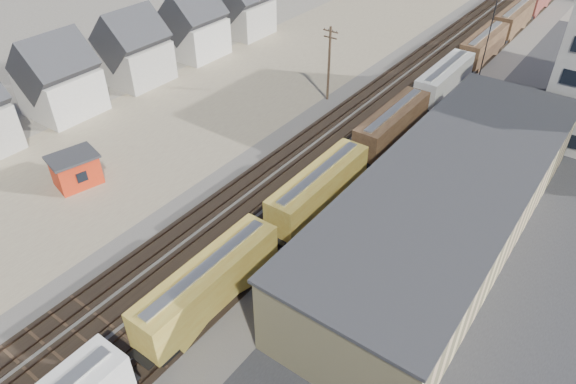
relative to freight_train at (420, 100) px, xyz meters
The scene contains 11 objects.
ground 44.16m from the freight_train, 94.95° to the right, with size 300.00×300.00×0.00m, color #6B6356.
ballast_bed 7.69m from the freight_train, 121.97° to the left, with size 18.00×200.00×0.06m, color #4C4742.
dirt_yard 24.28m from the freight_train, behind, with size 24.00×180.00×0.03m, color #7F6C57.
asphalt_lot 20.45m from the freight_train, 26.09° to the right, with size 26.00×120.00×0.04m, color #232326.
rail_tracks 7.95m from the freight_train, 125.55° to the left, with size 11.40×200.00×0.24m.
freight_train is the anchor object (origin of this frame).
warehouse 21.99m from the freight_train, 59.40° to the right, with size 12.40×40.40×7.25m.
utility_pole_north 12.70m from the freight_train, behind, with size 2.20×0.32×10.00m.
radio_mast 17.43m from the freight_train, 82.21° to the left, with size 1.20×0.16×18.00m.
townhouse_row 42.30m from the freight_train, 153.42° to the right, with size 8.15×68.16×10.47m.
maintenance_shed 40.83m from the freight_train, 124.04° to the right, with size 4.68×5.46×3.47m.
Camera 1 is at (24.59, -12.34, 31.72)m, focal length 32.00 mm.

